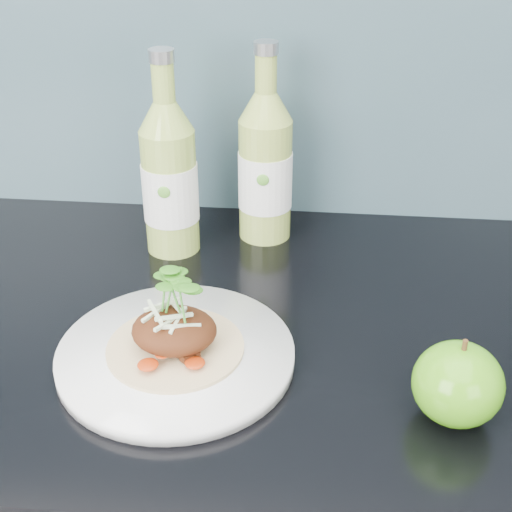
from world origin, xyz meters
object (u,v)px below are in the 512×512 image
object	(u,v)px
cider_bottle_left	(170,179)
dinner_plate	(176,355)
cider_bottle_right	(265,167)
green_apple	(458,384)

from	to	relation	value
cider_bottle_left	dinner_plate	bearing A→B (deg)	-83.98
dinner_plate	cider_bottle_right	size ratio (longest dim) A/B	1.14
dinner_plate	green_apple	xyz separation A→B (m)	(0.28, -0.06, 0.03)
cider_bottle_left	green_apple	bearing A→B (deg)	-48.03
green_apple	cider_bottle_right	world-z (taller)	cider_bottle_right
cider_bottle_left	cider_bottle_right	bearing A→B (deg)	16.57
green_apple	cider_bottle_right	bearing A→B (deg)	121.11
cider_bottle_left	cider_bottle_right	size ratio (longest dim) A/B	1.00
green_apple	cider_bottle_left	bearing A→B (deg)	137.77
green_apple	cider_bottle_left	xyz separation A→B (m)	(-0.33, 0.30, 0.06)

